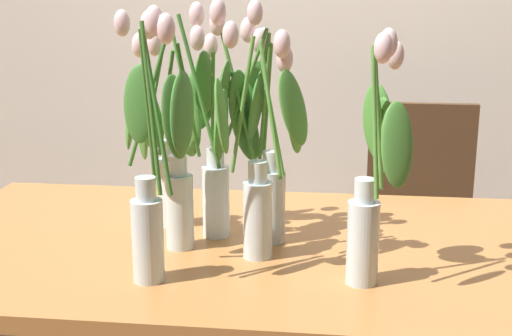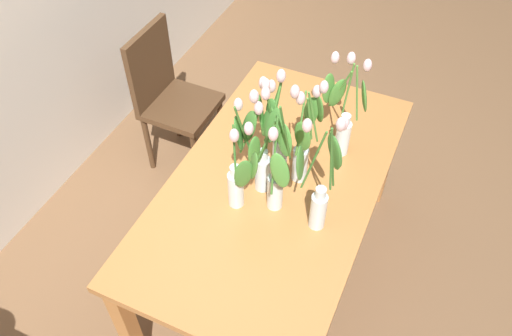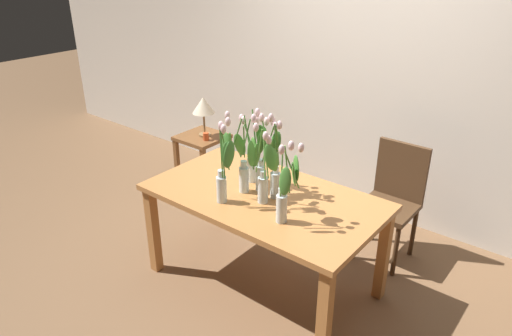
% 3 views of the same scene
% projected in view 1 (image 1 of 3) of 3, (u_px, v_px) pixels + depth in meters
% --- Properties ---
extents(dining_table, '(1.60, 0.90, 0.74)m').
position_uv_depth(dining_table, '(238.00, 276.00, 1.75)').
color(dining_table, '#B7753D').
rests_on(dining_table, ground).
extents(tulip_vase_0, '(0.26, 0.23, 0.59)m').
position_uv_depth(tulip_vase_0, '(176.00, 155.00, 1.65)').
color(tulip_vase_0, silver).
rests_on(tulip_vase_0, dining_table).
extents(tulip_vase_1, '(0.18, 0.17, 0.58)m').
position_uv_depth(tulip_vase_1, '(154.00, 178.00, 1.45)').
color(tulip_vase_1, silver).
rests_on(tulip_vase_1, dining_table).
extents(tulip_vase_2, '(0.23, 0.12, 0.54)m').
position_uv_depth(tulip_vase_2, '(262.00, 169.00, 1.57)').
color(tulip_vase_2, silver).
rests_on(tulip_vase_2, dining_table).
extents(tulip_vase_3, '(0.21, 0.15, 0.58)m').
position_uv_depth(tulip_vase_3, '(172.00, 158.00, 1.79)').
color(tulip_vase_3, silver).
rests_on(tulip_vase_3, dining_table).
extents(tulip_vase_4, '(0.13, 0.23, 0.53)m').
position_uv_depth(tulip_vase_4, '(373.00, 188.00, 1.45)').
color(tulip_vase_4, silver).
rests_on(tulip_vase_4, dining_table).
extents(tulip_vase_5, '(0.22, 0.16, 0.59)m').
position_uv_depth(tulip_vase_5, '(220.00, 162.00, 1.74)').
color(tulip_vase_5, silver).
rests_on(tulip_vase_5, dining_table).
extents(tulip_vase_6, '(0.18, 0.17, 0.56)m').
position_uv_depth(tulip_vase_6, '(257.00, 147.00, 1.70)').
color(tulip_vase_6, silver).
rests_on(tulip_vase_6, dining_table).
extents(dining_chair, '(0.40, 0.40, 0.93)m').
position_uv_depth(dining_chair, '(420.00, 215.00, 2.61)').
color(dining_chair, '#4C331E').
rests_on(dining_chair, ground).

